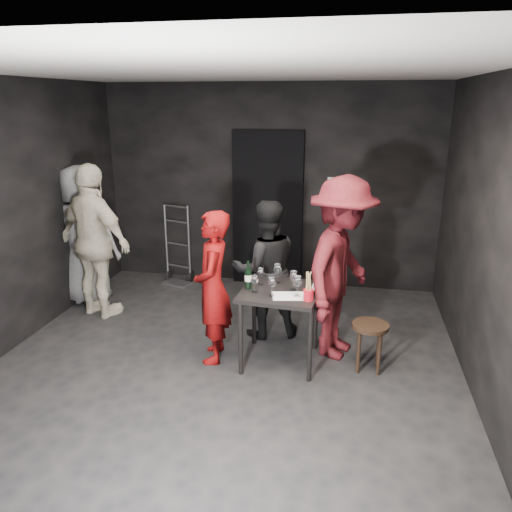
% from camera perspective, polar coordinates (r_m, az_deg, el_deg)
% --- Properties ---
extents(floor, '(4.50, 5.00, 0.02)m').
position_cam_1_polar(floor, '(4.92, -3.78, -12.78)').
color(floor, black).
rests_on(floor, ground).
extents(ceiling, '(4.50, 5.00, 0.02)m').
position_cam_1_polar(ceiling, '(4.26, -4.55, 20.47)').
color(ceiling, silver).
rests_on(ceiling, ground).
extents(wall_back, '(4.50, 0.04, 2.70)m').
position_cam_1_polar(wall_back, '(6.79, 1.44, 7.91)').
color(wall_back, black).
rests_on(wall_back, ground).
extents(wall_front, '(4.50, 0.04, 2.70)m').
position_cam_1_polar(wall_front, '(2.26, -21.44, -13.66)').
color(wall_front, black).
rests_on(wall_front, ground).
extents(wall_right, '(0.04, 5.00, 2.70)m').
position_cam_1_polar(wall_right, '(4.39, 25.50, 0.92)').
color(wall_right, black).
rests_on(wall_right, ground).
extents(doorway, '(0.95, 0.10, 2.10)m').
position_cam_1_polar(doorway, '(6.79, 1.33, 5.33)').
color(doorway, black).
rests_on(doorway, ground).
extents(wallbox_upper, '(0.12, 0.06, 0.12)m').
position_cam_1_polar(wallbox_upper, '(6.63, 8.70, 8.37)').
color(wallbox_upper, '#B7B7B2').
rests_on(wallbox_upper, wall_back).
extents(wallbox_lower, '(0.10, 0.06, 0.14)m').
position_cam_1_polar(wallbox_lower, '(6.64, 10.42, 7.85)').
color(wallbox_lower, '#B7B7B2').
rests_on(wallbox_lower, wall_back).
extents(hand_truck, '(0.37, 0.32, 1.10)m').
position_cam_1_polar(hand_truck, '(7.10, -8.90, -1.39)').
color(hand_truck, '#B2B2B7').
rests_on(hand_truck, floor).
extents(tasting_table, '(0.72, 0.72, 0.75)m').
position_cam_1_polar(tasting_table, '(4.78, 2.81, -4.98)').
color(tasting_table, black).
rests_on(tasting_table, floor).
extents(stool, '(0.35, 0.35, 0.47)m').
position_cam_1_polar(stool, '(4.86, 12.88, -8.60)').
color(stool, '#322118').
rests_on(stool, floor).
extents(server_red, '(0.45, 0.60, 1.50)m').
position_cam_1_polar(server_red, '(4.81, -4.95, -3.62)').
color(server_red, maroon).
rests_on(server_red, floor).
extents(woman_black, '(0.82, 0.62, 1.49)m').
position_cam_1_polar(woman_black, '(5.30, 1.10, -1.61)').
color(woman_black, black).
rests_on(woman_black, floor).
extents(man_maroon, '(1.07, 1.54, 2.18)m').
position_cam_1_polar(man_maroon, '(4.85, 9.81, 0.64)').
color(man_maroon, maroon).
rests_on(man_maroon, floor).
extents(bystander_cream, '(1.41, 1.03, 2.17)m').
position_cam_1_polar(bystander_cream, '(5.99, -18.06, 3.21)').
color(bystander_cream, '#F7EACC').
rests_on(bystander_cream, floor).
extents(bystander_grey, '(1.00, 0.57, 2.01)m').
position_cam_1_polar(bystander_grey, '(6.49, -19.27, 3.39)').
color(bystander_grey, gray).
rests_on(bystander_grey, floor).
extents(tasting_mat, '(0.36, 0.27, 0.00)m').
position_cam_1_polar(tasting_mat, '(4.59, 3.95, -4.59)').
color(tasting_mat, white).
rests_on(tasting_mat, tasting_table).
extents(wine_glass_a, '(0.09, 0.09, 0.18)m').
position_cam_1_polar(wine_glass_a, '(4.64, -0.16, -3.10)').
color(wine_glass_a, white).
rests_on(wine_glass_a, tasting_table).
extents(wine_glass_b, '(0.08, 0.08, 0.19)m').
position_cam_1_polar(wine_glass_b, '(4.83, 0.54, -2.25)').
color(wine_glass_b, white).
rests_on(wine_glass_b, tasting_table).
extents(wine_glass_c, '(0.08, 0.08, 0.22)m').
position_cam_1_polar(wine_glass_c, '(4.88, 2.46, -1.89)').
color(wine_glass_c, white).
rests_on(wine_glass_c, tasting_table).
extents(wine_glass_d, '(0.10, 0.10, 0.20)m').
position_cam_1_polar(wine_glass_d, '(4.55, 1.84, -3.43)').
color(wine_glass_d, white).
rests_on(wine_glass_d, tasting_table).
extents(wine_glass_e, '(0.08, 0.08, 0.22)m').
position_cam_1_polar(wine_glass_e, '(4.56, 4.75, -3.34)').
color(wine_glass_e, white).
rests_on(wine_glass_e, tasting_table).
extents(wine_glass_f, '(0.11, 0.11, 0.21)m').
position_cam_1_polar(wine_glass_f, '(4.71, 4.30, -2.71)').
color(wine_glass_f, white).
rests_on(wine_glass_f, tasting_table).
extents(wine_bottle, '(0.07, 0.07, 0.27)m').
position_cam_1_polar(wine_bottle, '(4.74, -0.90, -2.52)').
color(wine_bottle, black).
rests_on(wine_bottle, tasting_table).
extents(breadstick_cup, '(0.09, 0.09, 0.29)m').
position_cam_1_polar(breadstick_cup, '(4.47, 6.04, -3.52)').
color(breadstick_cup, red).
rests_on(breadstick_cup, tasting_table).
extents(reserved_card, '(0.10, 0.13, 0.09)m').
position_cam_1_polar(reserved_card, '(4.66, 6.56, -3.76)').
color(reserved_card, white).
rests_on(reserved_card, tasting_table).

